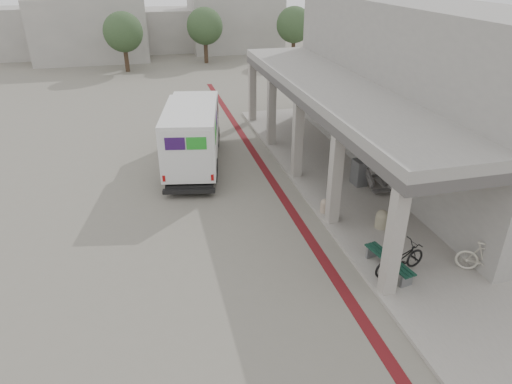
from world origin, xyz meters
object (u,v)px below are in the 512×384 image
object	(u,v)px
fedex_truck	(193,133)
bicycle_black	(400,259)
bench	(389,262)
bicycle_cream	(487,259)
utility_cabinet	(360,172)

from	to	relation	value
fedex_truck	bicycle_black	size ratio (longest dim) A/B	3.91
bench	bicycle_cream	distance (m)	2.84
utility_cabinet	bicycle_black	size ratio (longest dim) A/B	0.59
bench	utility_cabinet	size ratio (longest dim) A/B	1.81
utility_cabinet	bicycle_cream	distance (m)	6.59
fedex_truck	bicycle_black	bearing A→B (deg)	-52.32
fedex_truck	bicycle_black	xyz separation A→B (m)	(4.87, -9.69, -0.96)
bench	utility_cabinet	bearing A→B (deg)	62.27
bicycle_black	bicycle_cream	size ratio (longest dim) A/B	1.05
fedex_truck	bicycle_cream	size ratio (longest dim) A/B	4.10
fedex_truck	bench	size ratio (longest dim) A/B	3.68
fedex_truck	utility_cabinet	bearing A→B (deg)	-20.46
fedex_truck	bicycle_black	distance (m)	10.89
utility_cabinet	bicycle_black	bearing A→B (deg)	-106.97
bicycle_black	bicycle_cream	bearing A→B (deg)	-119.03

